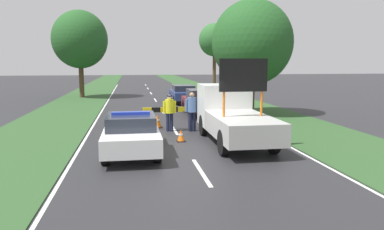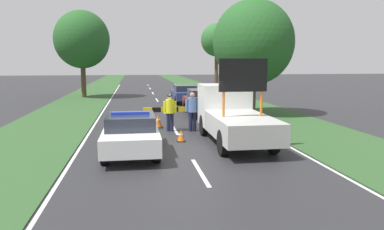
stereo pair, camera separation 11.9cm
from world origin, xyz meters
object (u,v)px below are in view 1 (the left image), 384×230
Objects in this scene: road_barrier at (169,111)px; police_officer at (170,110)px; traffic_cone_near_truck at (157,121)px; roadside_tree_near_left at (215,40)px; roadside_tree_near_right at (80,40)px; police_car at (131,133)px; traffic_cone_centre_front at (181,136)px; roadside_tree_mid_left at (252,43)px; traffic_cone_near_police at (225,120)px; queued_car_wagon_maroon at (202,101)px; pedestrian_civilian at (192,109)px; work_truck at (232,115)px; queued_car_hatch_blue at (183,93)px.

police_officer is (-0.03, -0.47, 0.14)m from road_barrier.
police_officer is at bearing -65.45° from traffic_cone_near_truck.
roadside_tree_near_right is (-13.59, -6.64, -0.43)m from roadside_tree_near_left.
traffic_cone_centre_front is at bearing 35.72° from police_car.
roadside_tree_near_right is at bearing 131.81° from roadside_tree_mid_left.
queued_car_wagon_maroon is (-0.42, 4.14, 0.51)m from traffic_cone_near_police.
police_car is 4.72m from pedestrian_civilian.
road_barrier is 4.07× the size of traffic_cone_near_police.
traffic_cone_near_truck is at bearing 136.09° from road_barrier.
traffic_cone_centre_front is 0.07× the size of roadside_tree_near_left.
road_barrier is at bearing 63.75° from police_car.
police_officer is at bearing -48.51° from work_truck.
queued_car_hatch_blue is at bearing 81.78° from traffic_cone_centre_front.
traffic_cone_near_truck is at bearing 145.01° from pedestrian_civilian.
pedestrian_civilian is 3.72× the size of traffic_cone_centre_front.
pedestrian_civilian is 2.09m from traffic_cone_near_truck.
roadside_tree_mid_left is at bearing -48.19° from roadside_tree_near_right.
traffic_cone_near_truck is 0.08× the size of roadside_tree_near_right.
traffic_cone_centre_front is 28.07m from roadside_tree_near_left.
pedestrian_civilian is at bearing 84.05° from queued_car_hatch_blue.
traffic_cone_near_truck is at bearing 71.54° from police_car.
road_barrier is 0.56× the size of queued_car_wagon_maroon.
work_truck is at bearing -113.34° from roadside_tree_mid_left.
police_car is at bearing 52.40° from police_officer.
work_truck is 22.28m from roadside_tree_near_right.
traffic_cone_centre_front is (-0.80, -2.15, -0.82)m from pedestrian_civilian.
pedestrian_civilian is at bearing 156.51° from police_officer.
traffic_cone_near_truck is (-3.39, 0.05, 0.02)m from traffic_cone_near_police.
police_officer is 2.46m from traffic_cone_centre_front.
police_car is 4.36m from police_officer.
police_car is 1.02× the size of queued_car_wagon_maroon.
roadside_tree_near_right is at bearing -84.87° from police_officer.
road_barrier is 5.13× the size of traffic_cone_centre_front.
traffic_cone_near_truck is at bearing 179.15° from traffic_cone_near_police.
work_truck is 3.33× the size of police_officer.
roadside_tree_mid_left is at bearing 55.70° from traffic_cone_near_police.
queued_car_hatch_blue is at bearing -34.47° from roadside_tree_near_right.
roadside_tree_near_left is 1.08× the size of roadside_tree_mid_left.
road_barrier is 11.63m from queued_car_hatch_blue.
police_car is 10.09m from queued_car_wagon_maroon.
police_officer is at bearing -138.90° from roadside_tree_mid_left.
traffic_cone_near_truck is at bearing 54.00° from queued_car_wagon_maroon.
roadside_tree_mid_left is at bearing 43.65° from road_barrier.
roadside_tree_mid_left is (-2.07, -19.52, -1.23)m from roadside_tree_near_left.
queued_car_wagon_maroon is (2.45, 4.70, -0.06)m from road_barrier.
roadside_tree_near_left reaches higher than roadside_tree_mid_left.
queued_car_wagon_maroon is 0.58× the size of roadside_tree_near_right.
roadside_tree_near_right is (-6.09, 17.62, 4.11)m from police_officer.
police_car is 16.37m from queued_car_hatch_blue.
traffic_cone_centre_front is at bearing -7.84° from work_truck.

